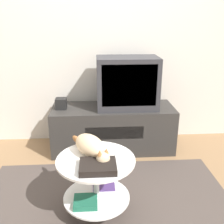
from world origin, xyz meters
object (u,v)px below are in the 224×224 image
tv (127,83)px  speaker (61,103)px  cat (91,146)px  dvd_box (98,166)px

tv → speaker: size_ratio=5.61×
speaker → cat: cat is taller
tv → dvd_box: bearing=-105.7°
cat → dvd_box: bearing=-17.1°
tv → cat: (-0.39, -1.00, -0.23)m
dvd_box → cat: bearing=103.4°
dvd_box → cat: 0.21m
speaker → dvd_box: bearing=-72.5°
tv → dvd_box: (-0.34, -1.21, -0.28)m
tv → cat: tv is taller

